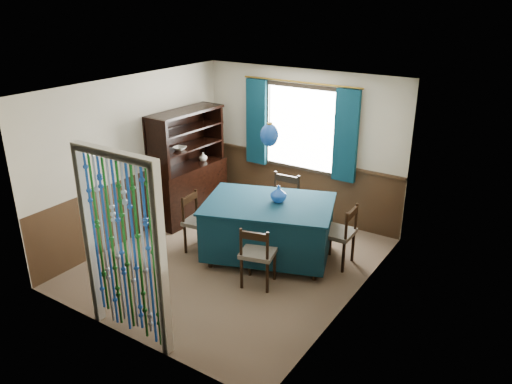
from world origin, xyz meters
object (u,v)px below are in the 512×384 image
Objects in this scene: sideboard at (189,182)px; vase_sideboard at (203,156)px; chair_far at (282,204)px; bowl_shelf at (180,148)px; chair_near at (258,254)px; pendant_lamp at (269,135)px; vase_table at (279,194)px; dining_table at (268,227)px; chair_left at (199,221)px; chair_right at (340,234)px.

sideboard reaches higher than vase_sideboard.
chair_far is at bearing 11.82° from sideboard.
sideboard is 8.06× the size of bowl_shelf.
chair_near is at bearing -36.06° from vase_sideboard.
vase_table is at bearing 49.87° from pendant_lamp.
chair_near is at bearing -88.57° from dining_table.
chair_left is 2.05m from chair_right.
chair_far reaches higher than chair_left.
chair_right is 4.14× the size of vase_table.
pendant_lamp is 2.18m from vase_sideboard.
chair_right is 1.01m from vase_table.
vase_sideboard is (-0.85, 1.19, 0.54)m from chair_left.
chair_right is (1.91, 0.75, 0.01)m from chair_left.
pendant_lamp reaches higher than vase_sideboard.
chair_near is 2.46m from bowl_shelf.
chair_far reaches higher than chair_right.
dining_table is at bearing -7.77° from bowl_shelf.
bowl_shelf is (-1.92, 0.14, 0.32)m from vase_table.
chair_left reaches higher than dining_table.
vase_table is at bearing -4.15° from bowl_shelf.
vase_table is (1.07, 0.48, 0.50)m from chair_left.
chair_right is at bearing 2.76° from bowl_shelf.
chair_left is at bearing -179.35° from dining_table.
chair_left is 1.56m from vase_sideboard.
sideboard is at bearing -140.72° from chair_left.
chair_right is (0.66, 1.09, 0.02)m from chair_near.
vase_sideboard is at bearing 78.71° from chair_right.
bowl_shelf is at bearing 90.54° from chair_right.
pendant_lamp is at bearing 103.06° from chair_left.
vase_sideboard reaches higher than vase_table.
chair_far is at bearing -2.22° from vase_sideboard.
dining_table is 2.33× the size of chair_right.
chair_right is at bearing 44.02° from chair_near.
chair_near is at bearing 67.28° from chair_left.
bowl_shelf reaches higher than chair_far.
chair_right is 1.70m from pendant_lamp.
vase_sideboard is at bearing 159.62° from vase_table.
bowl_shelf is (-2.11, 0.96, 0.83)m from chair_near.
chair_left is (-0.98, -0.37, -0.02)m from dining_table.
chair_far is (-0.50, 1.47, 0.05)m from chair_near.
chair_near is 0.97× the size of chair_right.
chair_far is 5.90× the size of vase_sideboard.
sideboard is at bearing 136.10° from chair_near.
chair_far is 1.69m from sideboard.
chair_far is 4.24× the size of bowl_shelf.
chair_far is at bearing 94.03° from chair_near.
dining_table is at bearing -11.99° from sideboard.
chair_near is 1.58m from pendant_lamp.
sideboard reaches higher than bowl_shelf.
dining_table is 1.96m from sideboard.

